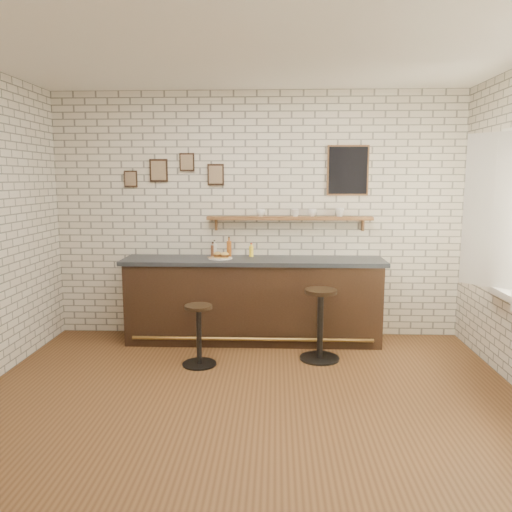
# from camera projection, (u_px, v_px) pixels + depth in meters

# --- Properties ---
(ground) EXTENTS (5.00, 5.00, 0.00)m
(ground) POSITION_uv_depth(u_px,v_px,m) (248.00, 402.00, 4.41)
(ground) COLOR brown
(ground) RESTS_ON ground
(bar_counter) EXTENTS (3.10, 0.65, 1.01)m
(bar_counter) POSITION_uv_depth(u_px,v_px,m) (253.00, 300.00, 6.01)
(bar_counter) COLOR black
(bar_counter) RESTS_ON ground
(sandwich_plate) EXTENTS (0.28, 0.28, 0.01)m
(sandwich_plate) POSITION_uv_depth(u_px,v_px,m) (220.00, 258.00, 5.93)
(sandwich_plate) COLOR white
(sandwich_plate) RESTS_ON bar_counter
(ciabatta_sandwich) EXTENTS (0.21, 0.15, 0.07)m
(ciabatta_sandwich) POSITION_uv_depth(u_px,v_px,m) (221.00, 255.00, 5.92)
(ciabatta_sandwich) COLOR tan
(ciabatta_sandwich) RESTS_ON sandwich_plate
(potato_chips) EXTENTS (0.25, 0.19, 0.00)m
(potato_chips) POSITION_uv_depth(u_px,v_px,m) (219.00, 258.00, 5.93)
(potato_chips) COLOR #E9A752
(potato_chips) RESTS_ON sandwich_plate
(bitters_bottle_brown) EXTENTS (0.05, 0.05, 0.18)m
(bitters_bottle_brown) POSITION_uv_depth(u_px,v_px,m) (213.00, 250.00, 6.10)
(bitters_bottle_brown) COLOR brown
(bitters_bottle_brown) RESTS_ON bar_counter
(bitters_bottle_white) EXTENTS (0.05, 0.05, 0.20)m
(bitters_bottle_white) POSITION_uv_depth(u_px,v_px,m) (215.00, 250.00, 6.10)
(bitters_bottle_white) COLOR beige
(bitters_bottle_white) RESTS_ON bar_counter
(bitters_bottle_amber) EXTENTS (0.06, 0.06, 0.24)m
(bitters_bottle_amber) POSITION_uv_depth(u_px,v_px,m) (229.00, 248.00, 6.09)
(bitters_bottle_amber) COLOR #A7541A
(bitters_bottle_amber) RESTS_ON bar_counter
(condiment_bottle_yellow) EXTENTS (0.05, 0.05, 0.17)m
(condiment_bottle_yellow) POSITION_uv_depth(u_px,v_px,m) (251.00, 251.00, 6.09)
(condiment_bottle_yellow) COLOR yellow
(condiment_bottle_yellow) RESTS_ON bar_counter
(bar_stool_left) EXTENTS (0.36, 0.36, 0.65)m
(bar_stool_left) POSITION_uv_depth(u_px,v_px,m) (199.00, 333.00, 5.23)
(bar_stool_left) COLOR black
(bar_stool_left) RESTS_ON ground
(bar_stool_right) EXTENTS (0.44, 0.44, 0.78)m
(bar_stool_right) POSITION_uv_depth(u_px,v_px,m) (320.00, 322.00, 5.39)
(bar_stool_right) COLOR black
(bar_stool_right) RESTS_ON ground
(wall_shelf) EXTENTS (2.00, 0.18, 0.18)m
(wall_shelf) POSITION_uv_depth(u_px,v_px,m) (289.00, 218.00, 6.04)
(wall_shelf) COLOR brown
(wall_shelf) RESTS_ON ground
(shelf_cup_a) EXTENTS (0.13, 0.13, 0.09)m
(shelf_cup_a) POSITION_uv_depth(u_px,v_px,m) (261.00, 213.00, 6.04)
(shelf_cup_a) COLOR white
(shelf_cup_a) RESTS_ON wall_shelf
(shelf_cup_b) EXTENTS (0.13, 0.13, 0.09)m
(shelf_cup_b) POSITION_uv_depth(u_px,v_px,m) (295.00, 213.00, 6.03)
(shelf_cup_b) COLOR white
(shelf_cup_b) RESTS_ON wall_shelf
(shelf_cup_c) EXTENTS (0.13, 0.13, 0.09)m
(shelf_cup_c) POSITION_uv_depth(u_px,v_px,m) (312.00, 213.00, 6.02)
(shelf_cup_c) COLOR white
(shelf_cup_c) RESTS_ON wall_shelf
(shelf_cup_d) EXTENTS (0.11, 0.11, 0.10)m
(shelf_cup_d) POSITION_uv_depth(u_px,v_px,m) (340.00, 212.00, 6.00)
(shelf_cup_d) COLOR white
(shelf_cup_d) RESTS_ON wall_shelf
(back_wall_decor) EXTENTS (2.96, 0.02, 0.56)m
(back_wall_decor) POSITION_uv_depth(u_px,v_px,m) (275.00, 171.00, 6.04)
(back_wall_decor) COLOR black
(back_wall_decor) RESTS_ON ground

